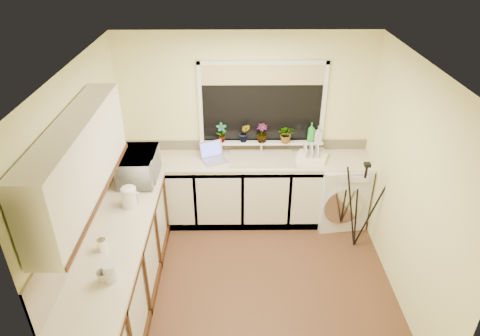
{
  "coord_description": "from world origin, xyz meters",
  "views": [
    {
      "loc": [
        -0.13,
        -3.59,
        3.53
      ],
      "look_at": [
        -0.09,
        0.55,
        1.15
      ],
      "focal_mm": 32.12,
      "sensor_mm": 36.0,
      "label": 1
    }
  ],
  "objects_px": {
    "plant_b": "(245,133)",
    "washing_machine": "(339,191)",
    "cup_back": "(321,153)",
    "laptop": "(214,155)",
    "kettle": "(129,198)",
    "soap_bottle_clear": "(318,134)",
    "plant_d": "(286,134)",
    "dish_rack": "(312,157)",
    "cup_left": "(103,276)",
    "tripod": "(360,206)",
    "microwave": "(139,166)",
    "plant_a": "(222,133)",
    "soap_bottle_green": "(311,132)",
    "plant_c": "(262,133)",
    "glass_jug": "(110,272)",
    "steel_jar": "(102,245)"
  },
  "relations": [
    {
      "from": "tripod",
      "to": "microwave",
      "type": "height_order",
      "value": "microwave"
    },
    {
      "from": "steel_jar",
      "to": "plant_b",
      "type": "relative_size",
      "value": 0.45
    },
    {
      "from": "plant_a",
      "to": "plant_c",
      "type": "height_order",
      "value": "plant_a"
    },
    {
      "from": "plant_a",
      "to": "plant_d",
      "type": "height_order",
      "value": "plant_a"
    },
    {
      "from": "laptop",
      "to": "kettle",
      "type": "bearing_deg",
      "value": -153.59
    },
    {
      "from": "washing_machine",
      "to": "cup_back",
      "type": "relative_size",
      "value": 7.0
    },
    {
      "from": "plant_d",
      "to": "soap_bottle_clear",
      "type": "height_order",
      "value": "plant_d"
    },
    {
      "from": "laptop",
      "to": "plant_b",
      "type": "xyz_separation_m",
      "value": [
        0.4,
        0.2,
        0.22
      ]
    },
    {
      "from": "washing_machine",
      "to": "cup_back",
      "type": "distance_m",
      "value": 0.59
    },
    {
      "from": "microwave",
      "to": "plant_d",
      "type": "distance_m",
      "value": 1.9
    },
    {
      "from": "laptop",
      "to": "soap_bottle_green",
      "type": "xyz_separation_m",
      "value": [
        1.26,
        0.21,
        0.22
      ]
    },
    {
      "from": "plant_a",
      "to": "washing_machine",
      "type": "bearing_deg",
      "value": -9.36
    },
    {
      "from": "glass_jug",
      "to": "soap_bottle_green",
      "type": "xyz_separation_m",
      "value": [
        2.03,
        2.33,
        0.19
      ]
    },
    {
      "from": "plant_d",
      "to": "dish_rack",
      "type": "bearing_deg",
      "value": -30.55
    },
    {
      "from": "cup_back",
      "to": "washing_machine",
      "type": "bearing_deg",
      "value": -26.79
    },
    {
      "from": "plant_b",
      "to": "soap_bottle_green",
      "type": "height_order",
      "value": "same"
    },
    {
      "from": "soap_bottle_green",
      "to": "cup_left",
      "type": "relative_size",
      "value": 2.31
    },
    {
      "from": "tripod",
      "to": "kettle",
      "type": "bearing_deg",
      "value": -170.3
    },
    {
      "from": "soap_bottle_green",
      "to": "plant_c",
      "type": "bearing_deg",
      "value": -178.45
    },
    {
      "from": "washing_machine",
      "to": "soap_bottle_clear",
      "type": "relative_size",
      "value": 4.27
    },
    {
      "from": "plant_a",
      "to": "cup_left",
      "type": "xyz_separation_m",
      "value": [
        -0.93,
        -2.32,
        -0.23
      ]
    },
    {
      "from": "plant_b",
      "to": "soap_bottle_clear",
      "type": "height_order",
      "value": "plant_b"
    },
    {
      "from": "dish_rack",
      "to": "washing_machine",
      "type": "bearing_deg",
      "value": 12.6
    },
    {
      "from": "tripod",
      "to": "soap_bottle_green",
      "type": "relative_size",
      "value": 4.63
    },
    {
      "from": "glass_jug",
      "to": "soap_bottle_clear",
      "type": "xyz_separation_m",
      "value": [
        2.13,
        2.33,
        0.17
      ]
    },
    {
      "from": "laptop",
      "to": "microwave",
      "type": "bearing_deg",
      "value": -175.15
    },
    {
      "from": "kettle",
      "to": "plant_d",
      "type": "distance_m",
      "value": 2.15
    },
    {
      "from": "laptop",
      "to": "microwave",
      "type": "distance_m",
      "value": 0.97
    },
    {
      "from": "microwave",
      "to": "cup_left",
      "type": "height_order",
      "value": "microwave"
    },
    {
      "from": "kettle",
      "to": "soap_bottle_green",
      "type": "bearing_deg",
      "value": 30.56
    },
    {
      "from": "glass_jug",
      "to": "soap_bottle_green",
      "type": "distance_m",
      "value": 3.1
    },
    {
      "from": "washing_machine",
      "to": "cup_back",
      "type": "height_order",
      "value": "cup_back"
    },
    {
      "from": "laptop",
      "to": "plant_c",
      "type": "xyz_separation_m",
      "value": [
        0.62,
        0.19,
        0.22
      ]
    },
    {
      "from": "cup_back",
      "to": "laptop",
      "type": "bearing_deg",
      "value": -176.97
    },
    {
      "from": "tripod",
      "to": "cup_left",
      "type": "xyz_separation_m",
      "value": [
        -2.6,
        -1.51,
        0.36
      ]
    },
    {
      "from": "kettle",
      "to": "soap_bottle_clear",
      "type": "bearing_deg",
      "value": 29.48
    },
    {
      "from": "plant_a",
      "to": "tripod",
      "type": "bearing_deg",
      "value": -25.95
    },
    {
      "from": "dish_rack",
      "to": "tripod",
      "type": "distance_m",
      "value": 0.86
    },
    {
      "from": "plant_b",
      "to": "glass_jug",
      "type": "bearing_deg",
      "value": -116.83
    },
    {
      "from": "microwave",
      "to": "cup_back",
      "type": "relative_size",
      "value": 4.82
    },
    {
      "from": "plant_b",
      "to": "washing_machine",
      "type": "bearing_deg",
      "value": -11.76
    },
    {
      "from": "plant_a",
      "to": "cup_back",
      "type": "bearing_deg",
      "value": -5.42
    },
    {
      "from": "plant_d",
      "to": "cup_left",
      "type": "bearing_deg",
      "value": -127.42
    },
    {
      "from": "glass_jug",
      "to": "cup_back",
      "type": "distance_m",
      "value": 3.07
    },
    {
      "from": "laptop",
      "to": "kettle",
      "type": "xyz_separation_m",
      "value": [
        -0.84,
        -1.03,
        0.05
      ]
    },
    {
      "from": "plant_b",
      "to": "soap_bottle_green",
      "type": "bearing_deg",
      "value": 0.72
    },
    {
      "from": "plant_d",
      "to": "cup_left",
      "type": "height_order",
      "value": "plant_d"
    },
    {
      "from": "plant_b",
      "to": "cup_back",
      "type": "distance_m",
      "value": 1.02
    },
    {
      "from": "glass_jug",
      "to": "cup_left",
      "type": "bearing_deg",
      "value": -168.73
    },
    {
      "from": "washing_machine",
      "to": "plant_b",
      "type": "height_order",
      "value": "plant_b"
    }
  ]
}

